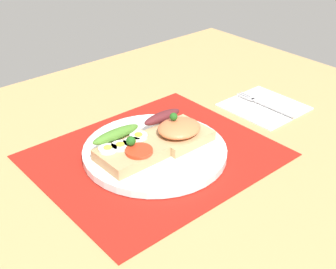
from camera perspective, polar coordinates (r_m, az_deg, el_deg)
The scene contains 7 objects.
ground_plane at distance 80.05cm, azimuth -1.63°, elevation -3.65°, with size 120.00×90.00×3.20cm, color tan.
placemat at distance 79.09cm, azimuth -1.65°, elevation -2.60°, with size 39.12×33.08×0.30cm, color #9E1B13.
plate at distance 78.64cm, azimuth -1.65°, elevation -2.09°, with size 24.86×24.86×1.36cm, color white.
sandwich_egg_tomato at distance 75.25cm, azimuth -4.90°, elevation -1.90°, with size 10.52×9.34×4.14cm.
sandwich_salmon at distance 79.75cm, azimuth 1.18°, elevation 0.55°, with size 9.55×10.05×5.27cm.
napkin at distance 97.19cm, azimuth 11.94°, elevation 3.51°, with size 14.27×14.57×0.60cm, color white.
fork at distance 97.03cm, azimuth 11.88°, elevation 3.77°, with size 1.62×14.47×0.32cm.
Camera 1 is at (-41.65, -51.59, 43.25)cm, focal length 48.65 mm.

